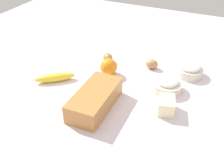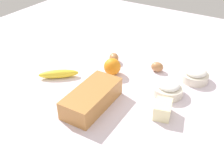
{
  "view_description": "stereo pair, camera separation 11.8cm",
  "coord_description": "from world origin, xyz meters",
  "px_view_note": "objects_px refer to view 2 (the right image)",
  "views": [
    {
      "loc": [
        -0.89,
        -0.41,
        0.7
      ],
      "look_at": [
        0.0,
        0.0,
        0.04
      ],
      "focal_mm": 43.03,
      "sensor_mm": 36.0,
      "label": 1
    },
    {
      "loc": [
        -0.83,
        -0.52,
        0.7
      ],
      "look_at": [
        0.0,
        0.0,
        0.04
      ],
      "focal_mm": 43.03,
      "sensor_mm": 36.0,
      "label": 2
    }
  ],
  "objects_px": {
    "banana": "(59,74)",
    "egg_beside_bowl": "(157,67)",
    "orange_fruit": "(112,67)",
    "sugar_bowl": "(168,88)",
    "egg_near_butter": "(114,58)",
    "flour_bowl": "(195,75)",
    "loaf_pan": "(92,98)",
    "butter_block": "(163,109)"
  },
  "relations": [
    {
      "from": "sugar_bowl",
      "to": "banana",
      "type": "height_order",
      "value": "sugar_bowl"
    },
    {
      "from": "loaf_pan",
      "to": "egg_beside_bowl",
      "type": "bearing_deg",
      "value": -17.54
    },
    {
      "from": "butter_block",
      "to": "egg_near_butter",
      "type": "xyz_separation_m",
      "value": [
        0.27,
        0.39,
        -0.01
      ]
    },
    {
      "from": "egg_beside_bowl",
      "to": "banana",
      "type": "bearing_deg",
      "value": 129.0
    },
    {
      "from": "flour_bowl",
      "to": "sugar_bowl",
      "type": "relative_size",
      "value": 0.97
    },
    {
      "from": "banana",
      "to": "butter_block",
      "type": "distance_m",
      "value": 0.54
    },
    {
      "from": "sugar_bowl",
      "to": "orange_fruit",
      "type": "relative_size",
      "value": 1.61
    },
    {
      "from": "loaf_pan",
      "to": "sugar_bowl",
      "type": "xyz_separation_m",
      "value": [
        0.24,
        -0.24,
        -0.01
      ]
    },
    {
      "from": "butter_block",
      "to": "egg_near_butter",
      "type": "height_order",
      "value": "butter_block"
    },
    {
      "from": "banana",
      "to": "orange_fruit",
      "type": "distance_m",
      "value": 0.26
    },
    {
      "from": "loaf_pan",
      "to": "banana",
      "type": "height_order",
      "value": "loaf_pan"
    },
    {
      "from": "sugar_bowl",
      "to": "egg_beside_bowl",
      "type": "height_order",
      "value": "sugar_bowl"
    },
    {
      "from": "orange_fruit",
      "to": "sugar_bowl",
      "type": "bearing_deg",
      "value": -92.74
    },
    {
      "from": "butter_block",
      "to": "egg_beside_bowl",
      "type": "height_order",
      "value": "butter_block"
    },
    {
      "from": "loaf_pan",
      "to": "egg_near_butter",
      "type": "distance_m",
      "value": 0.38
    },
    {
      "from": "flour_bowl",
      "to": "egg_near_butter",
      "type": "xyz_separation_m",
      "value": [
        -0.05,
        0.42,
        -0.01
      ]
    },
    {
      "from": "loaf_pan",
      "to": "sugar_bowl",
      "type": "distance_m",
      "value": 0.34
    },
    {
      "from": "flour_bowl",
      "to": "egg_beside_bowl",
      "type": "bearing_deg",
      "value": 94.31
    },
    {
      "from": "sugar_bowl",
      "to": "egg_beside_bowl",
      "type": "bearing_deg",
      "value": 37.62
    },
    {
      "from": "banana",
      "to": "egg_beside_bowl",
      "type": "distance_m",
      "value": 0.49
    },
    {
      "from": "loaf_pan",
      "to": "orange_fruit",
      "type": "bearing_deg",
      "value": 11.84
    },
    {
      "from": "loaf_pan",
      "to": "banana",
      "type": "xyz_separation_m",
      "value": [
        0.09,
        0.26,
        -0.02
      ]
    },
    {
      "from": "orange_fruit",
      "to": "butter_block",
      "type": "distance_m",
      "value": 0.37
    },
    {
      "from": "banana",
      "to": "egg_beside_bowl",
      "type": "bearing_deg",
      "value": -51.0
    },
    {
      "from": "loaf_pan",
      "to": "egg_beside_bowl",
      "type": "relative_size",
      "value": 4.55
    },
    {
      "from": "loaf_pan",
      "to": "butter_block",
      "type": "bearing_deg",
      "value": -71.97
    },
    {
      "from": "banana",
      "to": "flour_bowl",
      "type": "bearing_deg",
      "value": -60.41
    },
    {
      "from": "flour_bowl",
      "to": "banana",
      "type": "distance_m",
      "value": 0.65
    },
    {
      "from": "flour_bowl",
      "to": "egg_beside_bowl",
      "type": "distance_m",
      "value": 0.19
    },
    {
      "from": "flour_bowl",
      "to": "egg_near_butter",
      "type": "relative_size",
      "value": 1.92
    },
    {
      "from": "orange_fruit",
      "to": "banana",
      "type": "bearing_deg",
      "value": 128.89
    },
    {
      "from": "butter_block",
      "to": "flour_bowl",
      "type": "bearing_deg",
      "value": -5.28
    },
    {
      "from": "orange_fruit",
      "to": "egg_beside_bowl",
      "type": "bearing_deg",
      "value": -50.87
    },
    {
      "from": "orange_fruit",
      "to": "egg_near_butter",
      "type": "bearing_deg",
      "value": 27.6
    },
    {
      "from": "egg_near_butter",
      "to": "egg_beside_bowl",
      "type": "xyz_separation_m",
      "value": [
        0.03,
        -0.23,
        -0.0
      ]
    },
    {
      "from": "loaf_pan",
      "to": "butter_block",
      "type": "xyz_separation_m",
      "value": [
        0.1,
        -0.27,
        -0.01
      ]
    },
    {
      "from": "sugar_bowl",
      "to": "butter_block",
      "type": "distance_m",
      "value": 0.15
    },
    {
      "from": "flour_bowl",
      "to": "butter_block",
      "type": "relative_size",
      "value": 1.44
    },
    {
      "from": "sugar_bowl",
      "to": "egg_beside_bowl",
      "type": "xyz_separation_m",
      "value": [
        0.16,
        0.12,
        -0.01
      ]
    },
    {
      "from": "sugar_bowl",
      "to": "egg_near_butter",
      "type": "relative_size",
      "value": 1.97
    },
    {
      "from": "egg_near_butter",
      "to": "loaf_pan",
      "type": "bearing_deg",
      "value": -162.13
    },
    {
      "from": "loaf_pan",
      "to": "orange_fruit",
      "type": "height_order",
      "value": "orange_fruit"
    }
  ]
}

